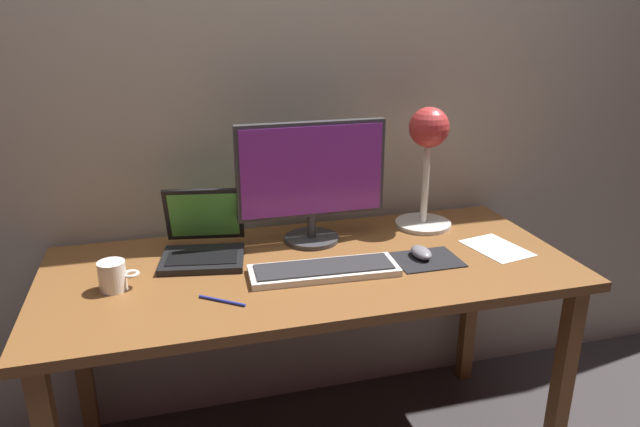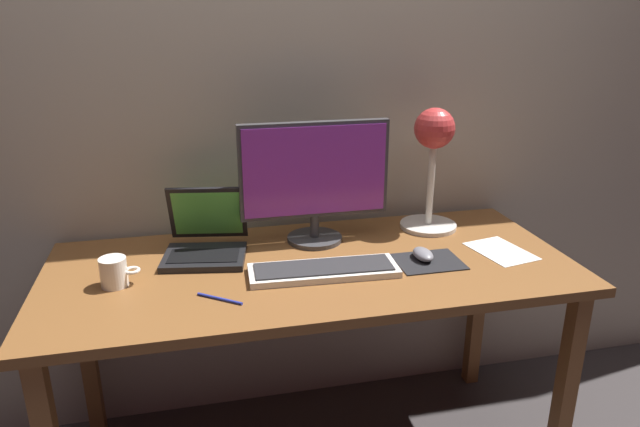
% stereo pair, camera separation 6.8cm
% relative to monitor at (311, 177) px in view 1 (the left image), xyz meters
% --- Properties ---
extents(back_wall, '(4.80, 0.06, 2.60)m').
position_rel_monitor_xyz_m(back_wall, '(-0.05, 0.22, 0.34)').
color(back_wall, '#B2A893').
rests_on(back_wall, ground).
extents(desk, '(1.60, 0.70, 0.74)m').
position_rel_monitor_xyz_m(desk, '(-0.05, -0.18, -0.30)').
color(desk, brown).
rests_on(desk, ground).
extents(monitor, '(0.49, 0.18, 0.40)m').
position_rel_monitor_xyz_m(monitor, '(0.00, 0.00, 0.00)').
color(monitor, '#38383A').
rests_on(monitor, desk).
extents(keyboard_main, '(0.45, 0.16, 0.03)m').
position_rel_monitor_xyz_m(keyboard_main, '(-0.03, -0.26, -0.21)').
color(keyboard_main, silver).
rests_on(keyboard_main, desk).
extents(laptop, '(0.29, 0.29, 0.21)m').
position_rel_monitor_xyz_m(laptop, '(-0.36, -0.02, -0.16)').
color(laptop, black).
rests_on(laptop, desk).
extents(desk_lamp, '(0.20, 0.20, 0.43)m').
position_rel_monitor_xyz_m(desk_lamp, '(0.42, 0.03, 0.06)').
color(desk_lamp, beige).
rests_on(desk_lamp, desk).
extents(mousepad, '(0.20, 0.16, 0.00)m').
position_rel_monitor_xyz_m(mousepad, '(0.30, -0.25, -0.22)').
color(mousepad, black).
rests_on(mousepad, desk).
extents(mouse, '(0.06, 0.10, 0.03)m').
position_rel_monitor_xyz_m(mouse, '(0.29, -0.23, -0.20)').
color(mouse, slate).
rests_on(mouse, mousepad).
extents(coffee_mug, '(0.11, 0.08, 0.08)m').
position_rel_monitor_xyz_m(coffee_mug, '(-0.62, -0.20, -0.18)').
color(coffee_mug, white).
rests_on(coffee_mug, desk).
extents(paper_sheet_near_mouse, '(0.19, 0.23, 0.00)m').
position_rel_monitor_xyz_m(paper_sheet_near_mouse, '(0.57, -0.22, -0.22)').
color(paper_sheet_near_mouse, white).
rests_on(paper_sheet_near_mouse, desk).
extents(pen, '(0.12, 0.09, 0.01)m').
position_rel_monitor_xyz_m(pen, '(-0.34, -0.35, -0.22)').
color(pen, '#2633A5').
rests_on(pen, desk).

